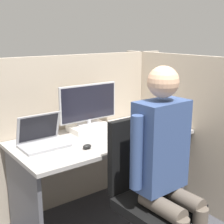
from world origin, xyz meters
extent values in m
cube|color=tan|center=(0.00, 0.74, 0.70)|extent=(2.00, 0.04, 1.39)
cube|color=#F4EA66|center=(-0.08, 0.71, 1.08)|extent=(0.06, 0.01, 0.06)
cube|color=#EA9EC6|center=(0.17, 0.71, 1.05)|extent=(0.08, 0.01, 0.08)
cube|color=tan|center=(0.78, 0.29, 0.70)|extent=(0.04, 1.36, 1.39)
cube|color=#9E9993|center=(0.00, 0.36, 0.72)|extent=(1.50, 0.72, 0.03)
cube|color=#4C4C51|center=(-0.72, 0.36, 0.35)|extent=(0.03, 0.61, 0.71)
cube|color=#4C4C51|center=(0.72, 0.36, 0.35)|extent=(0.03, 0.61, 0.71)
cube|color=white|center=(-0.01, 0.56, 0.76)|extent=(0.35, 0.22, 0.05)
cylinder|color=#B2B2B7|center=(-0.01, 0.56, 0.79)|extent=(0.21, 0.21, 0.01)
cylinder|color=#B2B2B7|center=(-0.01, 0.56, 0.82)|extent=(0.04, 0.04, 0.04)
cube|color=#B2B2B7|center=(-0.01, 0.56, 0.99)|extent=(0.56, 0.02, 0.32)
cube|color=black|center=(-0.01, 0.55, 0.99)|extent=(0.54, 0.00, 0.30)
cube|color=#99999E|center=(-0.51, 0.41, 0.75)|extent=(0.35, 0.24, 0.02)
cube|color=silver|center=(-0.51, 0.43, 0.76)|extent=(0.30, 0.13, 0.00)
cube|color=#99999E|center=(-0.51, 0.50, 0.87)|extent=(0.35, 0.08, 0.23)
cube|color=black|center=(-0.51, 0.49, 0.87)|extent=(0.31, 0.07, 0.20)
ellipsoid|color=black|center=(-0.27, 0.18, 0.75)|extent=(0.07, 0.05, 0.04)
cube|color=black|center=(0.68, 0.49, 0.76)|extent=(0.04, 0.15, 0.05)
cone|color=orange|center=(0.23, 0.18, 0.76)|extent=(0.04, 0.13, 0.04)
cylinder|color=green|center=(0.23, 0.25, 0.76)|extent=(0.02, 0.02, 0.02)
cube|color=black|center=(-0.07, -0.37, 0.45)|extent=(0.47, 0.47, 0.07)
cube|color=black|center=(-0.06, -0.11, 0.75)|extent=(0.44, 0.06, 0.53)
cylinder|color=brown|center=(-0.16, -0.50, 0.54)|extent=(0.12, 0.32, 0.11)
cylinder|color=brown|center=(0.02, -0.49, 0.54)|extent=(0.12, 0.32, 0.11)
cube|color=#334775|center=(-0.07, -0.37, 0.89)|extent=(0.34, 0.21, 0.58)
sphere|color=#D8A884|center=(-0.07, -0.37, 1.29)|extent=(0.20, 0.20, 0.20)
cylinder|color=#334775|center=(-0.27, -0.38, 0.89)|extent=(0.07, 0.07, 0.46)
cylinder|color=#334775|center=(0.14, -0.37, 0.89)|extent=(0.07, 0.07, 0.46)
camera|label=1|loc=(-1.44, -1.67, 1.58)|focal=50.00mm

